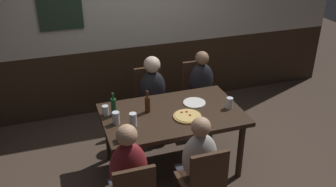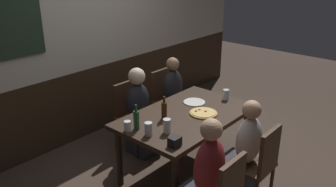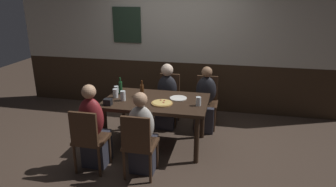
% 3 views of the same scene
% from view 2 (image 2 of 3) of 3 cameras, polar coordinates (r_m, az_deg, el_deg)
% --- Properties ---
extents(ground_plane, '(12.00, 12.00, 0.00)m').
position_cam_2_polar(ground_plane, '(4.24, 2.83, -12.45)').
color(ground_plane, '#423328').
extents(wall_back, '(6.40, 0.13, 2.60)m').
position_cam_2_polar(wall_back, '(4.82, -12.66, 8.26)').
color(wall_back, '#332316').
rests_on(wall_back, ground_plane).
extents(dining_table, '(1.53, 0.94, 0.74)m').
position_cam_2_polar(dining_table, '(3.91, 3.00, -4.45)').
color(dining_table, black).
rests_on(dining_table, ground_plane).
extents(chair_mid_far, '(0.40, 0.40, 0.88)m').
position_cam_2_polar(chair_mid_far, '(4.52, -5.93, -3.02)').
color(chair_mid_far, '#422B1C').
rests_on(chair_mid_far, ground_plane).
extents(chair_mid_near, '(0.40, 0.40, 0.88)m').
position_cam_2_polar(chair_mid_near, '(3.58, 14.38, -10.72)').
color(chair_mid_near, '#422B1C').
rests_on(chair_mid_near, ground_plane).
extents(chair_right_far, '(0.40, 0.40, 0.88)m').
position_cam_2_polar(chair_right_far, '(4.97, -0.30, -0.60)').
color(chair_right_far, '#422B1C').
rests_on(chair_right_far, ground_plane).
extents(person_mid_far, '(0.34, 0.37, 1.11)m').
position_cam_2_polar(person_mid_far, '(4.43, -4.46, -3.89)').
color(person_mid_far, '#2D2D38').
rests_on(person_mid_far, ground_plane).
extents(person_mid_near, '(0.34, 0.37, 1.11)m').
position_cam_2_polar(person_mid_near, '(3.66, 12.03, -10.34)').
color(person_mid_near, '#2D2D38').
rests_on(person_mid_near, ground_plane).
extents(person_right_far, '(0.34, 0.37, 1.10)m').
position_cam_2_polar(person_right_far, '(4.88, 1.16, -1.49)').
color(person_right_far, '#2D2D38').
rests_on(person_right_far, ground_plane).
extents(pizza, '(0.31, 0.31, 0.03)m').
position_cam_2_polar(pizza, '(3.88, 5.77, -3.17)').
color(pizza, tan).
rests_on(pizza, dining_table).
extents(beer_glass_tall, '(0.08, 0.08, 0.14)m').
position_cam_2_polar(beer_glass_tall, '(3.41, -3.18, -5.92)').
color(beer_glass_tall, silver).
rests_on(beer_glass_tall, dining_table).
extents(tumbler_water, '(0.07, 0.07, 0.13)m').
position_cam_2_polar(tumbler_water, '(4.29, 9.38, -0.26)').
color(tumbler_water, silver).
rests_on(tumbler_water, dining_table).
extents(pint_glass_amber, '(0.07, 0.07, 0.11)m').
position_cam_2_polar(pint_glass_amber, '(3.51, -6.58, -5.39)').
color(pint_glass_amber, silver).
rests_on(pint_glass_amber, dining_table).
extents(pint_glass_pale, '(0.08, 0.08, 0.15)m').
position_cam_2_polar(pint_glass_pale, '(3.45, -0.17, -5.40)').
color(pint_glass_pale, silver).
rests_on(pint_glass_pale, dining_table).
extents(beer_bottle_green, '(0.06, 0.06, 0.27)m').
position_cam_2_polar(beer_bottle_green, '(3.51, -5.17, -4.24)').
color(beer_bottle_green, '#194723').
rests_on(beer_bottle_green, dining_table).
extents(beer_bottle_brown, '(0.06, 0.06, 0.26)m').
position_cam_2_polar(beer_bottle_brown, '(3.72, -0.63, -2.69)').
color(beer_bottle_brown, '#42230F').
rests_on(beer_bottle_brown, dining_table).
extents(plate_white_large, '(0.26, 0.26, 0.01)m').
position_cam_2_polar(plate_white_large, '(4.17, 4.29, -1.41)').
color(plate_white_large, white).
rests_on(plate_white_large, dining_table).
extents(condiment_caddy, '(0.11, 0.09, 0.09)m').
position_cam_2_polar(condiment_caddy, '(3.23, 1.09, -7.79)').
color(condiment_caddy, black).
rests_on(condiment_caddy, dining_table).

